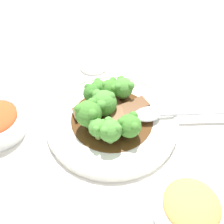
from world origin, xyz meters
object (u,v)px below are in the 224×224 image
beef_strip_3 (87,111)px  broccoli_floret_0 (103,104)px  broccoli_floret_6 (92,93)px  side_bowl_appetizer (190,208)px  broccoli_floret_2 (110,130)px  sauce_dish (94,64)px  beef_strip_2 (117,118)px  beef_strip_4 (133,108)px  broccoli_floret_4 (88,113)px  broccoli_floret_7 (129,125)px  broccoli_floret_8 (99,87)px  broccoli_floret_3 (98,128)px  beef_strip_1 (114,128)px  broccoli_floret_1 (110,88)px  broccoli_floret_5 (123,87)px  main_plate (112,120)px  beef_strip_0 (116,108)px  serving_spoon (155,114)px

beef_strip_3 → broccoli_floret_0: (-0.03, -0.02, 0.03)m
broccoli_floret_6 → side_bowl_appetizer: 0.28m
broccoli_floret_2 → sauce_dish: size_ratio=0.72×
beef_strip_2 → broccoli_floret_0: bearing=5.4°
beef_strip_3 → sauce_dish: size_ratio=0.87×
beef_strip_4 → broccoli_floret_4: size_ratio=1.20×
broccoli_floret_7 → broccoli_floret_8: size_ratio=1.11×
beef_strip_4 → broccoli_floret_8: bearing=8.0°
sauce_dish → broccoli_floret_8: bearing=135.2°
beef_strip_2 → broccoli_floret_4: size_ratio=0.86×
broccoli_floret_0 → broccoli_floret_7: 0.07m
beef_strip_4 → broccoli_floret_3: broccoli_floret_3 is taller
beef_strip_1 → broccoli_floret_6: 0.09m
broccoli_floret_2 → broccoli_floret_8: broccoli_floret_2 is taller
beef_strip_3 → broccoli_floret_1: 0.07m
broccoli_floret_8 → broccoli_floret_4: bearing=115.8°
beef_strip_2 → broccoli_floret_5: size_ratio=1.06×
beef_strip_4 → broccoli_floret_2: (-0.01, 0.09, 0.03)m
broccoli_floret_8 → main_plate: bearing=152.5°
beef_strip_0 → beef_strip_3: bearing=45.2°
serving_spoon → broccoli_floret_0: bearing=33.4°
beef_strip_3 → serving_spoon: size_ratio=0.34×
broccoli_floret_7 → sauce_dish: (0.20, -0.14, -0.04)m
broccoli_floret_3 → broccoli_floret_5: size_ratio=0.97×
beef_strip_2 → broccoli_floret_6: 0.07m
broccoli_floret_3 → beef_strip_2: bearing=-93.6°
broccoli_floret_3 → broccoli_floret_7: same height
beef_strip_0 → broccoli_floret_3: (-0.02, 0.08, 0.03)m
beef_strip_3 → beef_strip_4: size_ratio=0.88×
beef_strip_1 → broccoli_floret_0: 0.05m
beef_strip_4 → sauce_dish: beef_strip_4 is taller
main_plate → broccoli_floret_0: broccoli_floret_0 is taller
beef_strip_4 → broccoli_floret_3: bearing=83.0°
broccoli_floret_8 → broccoli_floret_1: bearing=-145.8°
main_plate → beef_strip_0: beef_strip_0 is taller
broccoli_floret_3 → broccoli_floret_0: bearing=-60.3°
broccoli_floret_7 → serving_spoon: 0.07m
beef_strip_0 → side_bowl_appetizer: 0.24m
main_plate → broccoli_floret_1: size_ratio=6.01×
side_bowl_appetizer → beef_strip_2: bearing=-21.9°
broccoli_floret_1 → side_bowl_appetizer: broccoli_floret_1 is taller
broccoli_floret_4 → broccoli_floret_6: 0.06m
beef_strip_2 → beef_strip_4: bearing=-101.6°
broccoli_floret_5 → broccoli_floret_6: 0.06m
beef_strip_0 → broccoli_floret_5: broccoli_floret_5 is taller
serving_spoon → side_bowl_appetizer: (-0.14, 0.13, -0.00)m
broccoli_floret_1 → broccoli_floret_8: size_ratio=1.04×
beef_strip_3 → side_bowl_appetizer: size_ratio=0.57×
broccoli_floret_7 → broccoli_floret_2: bearing=60.4°
side_bowl_appetizer → broccoli_floret_0: bearing=-18.2°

